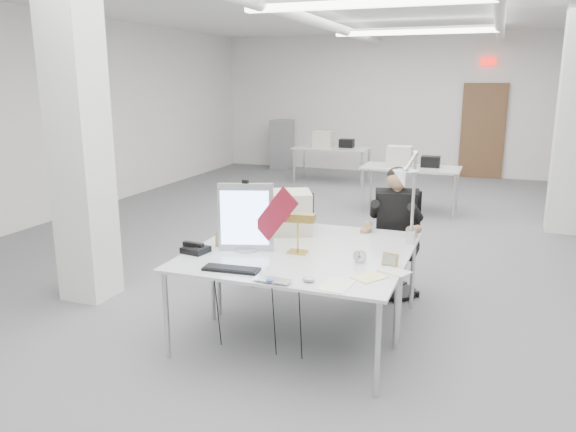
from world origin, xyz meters
name	(u,v)px	position (x,y,z in m)	size (l,w,h in m)	color
room_shell	(365,121)	(0.04, 0.13, 1.69)	(10.04, 14.04, 3.24)	#5C5C5F
desk_main	(283,267)	(0.00, -2.50, 0.74)	(1.80, 0.90, 0.03)	silver
desk_second	(317,237)	(0.00, -1.60, 0.74)	(1.80, 0.90, 0.03)	silver
bg_desk_a	(411,168)	(0.20, 3.00, 0.74)	(1.60, 0.80, 0.03)	silver
bg_desk_b	(332,148)	(-1.80, 5.20, 0.74)	(1.60, 0.80, 0.03)	silver
filing_cabinet	(282,144)	(-3.50, 6.65, 0.60)	(0.45, 0.55, 1.20)	gray
office_chair	(395,251)	(0.61, -0.89, 0.47)	(0.46, 0.46, 0.95)	black
seated_person	(396,211)	(0.61, -0.94, 0.90)	(0.45, 0.56, 0.84)	black
monitor	(246,217)	(-0.44, -2.23, 1.04)	(0.47, 0.05, 0.58)	#A9A9AE
pennant	(276,214)	(-0.15, -2.27, 1.10)	(0.47, 0.01, 0.19)	maroon
keyboard	(231,269)	(-0.33, -2.75, 0.77)	(0.44, 0.15, 0.02)	black
laptop	(270,282)	(0.06, -2.92, 0.77)	(0.28, 0.18, 0.02)	silver
mouse	(308,280)	(0.30, -2.79, 0.77)	(0.09, 0.06, 0.04)	#AAAAAE
bankers_lamp	(298,235)	(0.00, -2.15, 0.91)	(0.28, 0.11, 0.32)	gold
desk_phone	(196,250)	(-0.81, -2.44, 0.78)	(0.20, 0.18, 0.05)	black
picture_frame_left	(224,240)	(-0.66, -2.20, 0.82)	(0.16, 0.01, 0.12)	#9F8944
picture_frame_right	(390,260)	(0.79, -2.23, 0.81)	(0.14, 0.01, 0.11)	#AE964A
desk_clock	(360,256)	(0.55, -2.22, 0.81)	(0.11, 0.11, 0.03)	#AEAEB2
paper_stack_a	(336,285)	(0.51, -2.79, 0.76)	(0.20, 0.29, 0.01)	white
paper_stack_b	(369,277)	(0.70, -2.55, 0.76)	(0.17, 0.23, 0.01)	#FBF496
paper_stack_c	(394,271)	(0.85, -2.35, 0.76)	(0.22, 0.16, 0.01)	silver
beige_monitor	(288,212)	(-0.30, -1.56, 0.95)	(0.42, 0.39, 0.39)	beige
architect_lamp	(409,202)	(0.85, -1.77, 1.18)	(0.23, 0.66, 0.85)	silver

